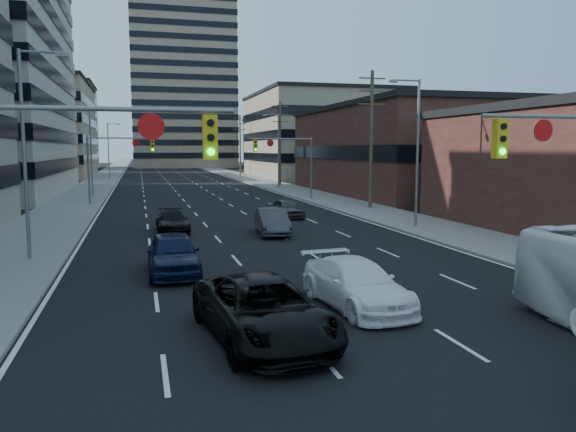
# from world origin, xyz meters

# --- Properties ---
(road_surface) EXTENTS (18.00, 300.00, 0.02)m
(road_surface) POSITION_xyz_m (0.00, 130.00, 0.01)
(road_surface) COLOR black
(road_surface) RESTS_ON ground
(sidewalk_left) EXTENTS (5.00, 300.00, 0.15)m
(sidewalk_left) POSITION_xyz_m (-11.50, 130.00, 0.07)
(sidewalk_left) COLOR slate
(sidewalk_left) RESTS_ON ground
(sidewalk_right) EXTENTS (5.00, 300.00, 0.15)m
(sidewalk_right) POSITION_xyz_m (11.50, 130.00, 0.07)
(sidewalk_right) COLOR slate
(sidewalk_right) RESTS_ON ground
(office_left_far) EXTENTS (20.00, 30.00, 16.00)m
(office_left_far) POSITION_xyz_m (-24.00, 100.00, 8.00)
(office_left_far) COLOR gray
(office_left_far) RESTS_ON ground
(storefront_right_mid) EXTENTS (20.00, 30.00, 9.00)m
(storefront_right_mid) POSITION_xyz_m (24.00, 50.00, 4.50)
(storefront_right_mid) COLOR #472119
(storefront_right_mid) RESTS_ON ground
(office_right_far) EXTENTS (22.00, 28.00, 14.00)m
(office_right_far) POSITION_xyz_m (25.00, 88.00, 7.00)
(office_right_far) COLOR gray
(office_right_far) RESTS_ON ground
(apartment_tower) EXTENTS (26.00, 26.00, 58.00)m
(apartment_tower) POSITION_xyz_m (6.00, 150.00, 29.00)
(apartment_tower) COLOR gray
(apartment_tower) RESTS_ON ground
(bg_block_left) EXTENTS (24.00, 24.00, 20.00)m
(bg_block_left) POSITION_xyz_m (-28.00, 140.00, 10.00)
(bg_block_left) COLOR #ADA089
(bg_block_left) RESTS_ON ground
(bg_block_right) EXTENTS (22.00, 22.00, 12.00)m
(bg_block_right) POSITION_xyz_m (32.00, 130.00, 6.00)
(bg_block_right) COLOR gray
(bg_block_right) RESTS_ON ground
(signal_near_left) EXTENTS (6.59, 0.33, 6.00)m
(signal_near_left) POSITION_xyz_m (-7.45, 8.00, 4.33)
(signal_near_left) COLOR slate
(signal_near_left) RESTS_ON ground
(signal_far_left) EXTENTS (6.09, 0.33, 6.00)m
(signal_far_left) POSITION_xyz_m (-7.68, 45.00, 4.30)
(signal_far_left) COLOR slate
(signal_far_left) RESTS_ON ground
(signal_far_right) EXTENTS (6.09, 0.33, 6.00)m
(signal_far_right) POSITION_xyz_m (7.68, 45.00, 4.30)
(signal_far_right) COLOR slate
(signal_far_right) RESTS_ON ground
(utility_pole_block) EXTENTS (2.20, 0.28, 11.00)m
(utility_pole_block) POSITION_xyz_m (12.20, 36.00, 5.78)
(utility_pole_block) COLOR #4C3D2D
(utility_pole_block) RESTS_ON ground
(utility_pole_midblock) EXTENTS (2.20, 0.28, 11.00)m
(utility_pole_midblock) POSITION_xyz_m (12.20, 66.00, 5.78)
(utility_pole_midblock) COLOR #4C3D2D
(utility_pole_midblock) RESTS_ON ground
(utility_pole_distant) EXTENTS (2.20, 0.28, 11.00)m
(utility_pole_distant) POSITION_xyz_m (12.20, 96.00, 5.78)
(utility_pole_distant) COLOR #4C3D2D
(utility_pole_distant) RESTS_ON ground
(streetlight_left_near) EXTENTS (2.03, 0.22, 9.00)m
(streetlight_left_near) POSITION_xyz_m (-10.34, 20.00, 5.05)
(streetlight_left_near) COLOR slate
(streetlight_left_near) RESTS_ON ground
(streetlight_left_mid) EXTENTS (2.03, 0.22, 9.00)m
(streetlight_left_mid) POSITION_xyz_m (-10.34, 55.00, 5.05)
(streetlight_left_mid) COLOR slate
(streetlight_left_mid) RESTS_ON ground
(streetlight_left_far) EXTENTS (2.03, 0.22, 9.00)m
(streetlight_left_far) POSITION_xyz_m (-10.34, 90.00, 5.05)
(streetlight_left_far) COLOR slate
(streetlight_left_far) RESTS_ON ground
(streetlight_right_near) EXTENTS (2.03, 0.22, 9.00)m
(streetlight_right_near) POSITION_xyz_m (10.34, 25.00, 5.05)
(streetlight_right_near) COLOR slate
(streetlight_right_near) RESTS_ON ground
(streetlight_right_far) EXTENTS (2.03, 0.22, 9.00)m
(streetlight_right_far) POSITION_xyz_m (10.34, 60.00, 5.05)
(streetlight_right_far) COLOR slate
(streetlight_right_far) RESTS_ON ground
(black_pickup) EXTENTS (3.26, 5.99, 1.59)m
(black_pickup) POSITION_xyz_m (-2.87, 7.60, 0.80)
(black_pickup) COLOR black
(black_pickup) RESTS_ON ground
(white_van) EXTENTS (2.54, 5.20, 1.46)m
(white_van) POSITION_xyz_m (0.56, 9.86, 0.73)
(white_van) COLOR white
(white_van) RESTS_ON ground
(sedan_blue) EXTENTS (1.96, 4.81, 1.63)m
(sedan_blue) POSITION_xyz_m (-4.63, 15.96, 0.82)
(sedan_blue) COLOR black
(sedan_blue) RESTS_ON ground
(sedan_grey_center) EXTENTS (1.97, 4.63, 1.49)m
(sedan_grey_center) POSITION_xyz_m (1.44, 24.87, 0.74)
(sedan_grey_center) COLOR #39393C
(sedan_grey_center) RESTS_ON ground
(sedan_black_far) EXTENTS (1.86, 4.44, 1.28)m
(sedan_black_far) POSITION_xyz_m (-4.01, 27.17, 0.64)
(sedan_black_far) COLOR black
(sedan_black_far) RESTS_ON ground
(sedan_grey_right) EXTENTS (2.00, 4.09, 1.34)m
(sedan_grey_right) POSITION_xyz_m (4.23, 32.29, 0.67)
(sedan_grey_right) COLOR #37373A
(sedan_grey_right) RESTS_ON ground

